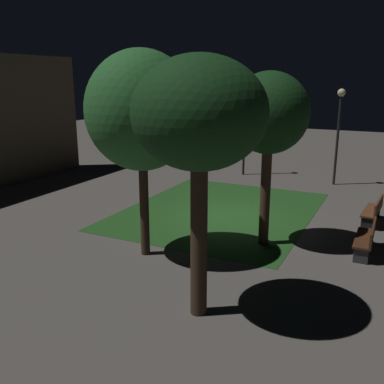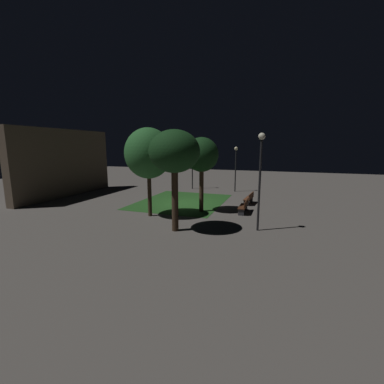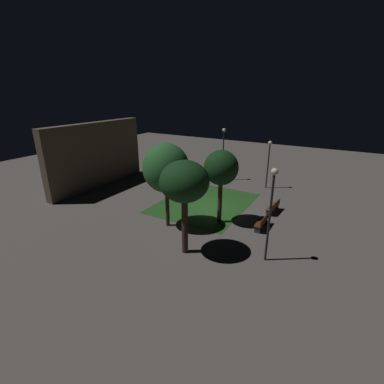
{
  "view_description": "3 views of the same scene",
  "coord_description": "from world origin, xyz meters",
  "px_view_note": "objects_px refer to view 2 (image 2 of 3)",
  "views": [
    {
      "loc": [
        -14.0,
        -5.46,
        4.91
      ],
      "look_at": [
        -0.84,
        0.98,
        0.99
      ],
      "focal_mm": 39.79,
      "sensor_mm": 36.0,
      "label": 1
    },
    {
      "loc": [
        -18.91,
        -7.28,
        4.54
      ],
      "look_at": [
        0.8,
        -0.35,
        0.8
      ],
      "focal_mm": 24.09,
      "sensor_mm": 36.0,
      "label": 2
    },
    {
      "loc": [
        -18.13,
        -9.15,
        8.73
      ],
      "look_at": [
        -0.56,
        1.04,
        1.2
      ],
      "focal_mm": 25.67,
      "sensor_mm": 36.0,
      "label": 3
    }
  ],
  "objects_px": {
    "bench_front_left": "(244,206)",
    "tree_tall_center": "(148,154)",
    "lamp_post_near_wall": "(192,156)",
    "tree_lawn_side": "(202,155)",
    "lamp_post_plaza_west": "(236,161)",
    "lamp_post_path_center": "(260,167)",
    "bench_corner": "(249,198)",
    "tree_back_left": "(174,153)"
  },
  "relations": [
    {
      "from": "bench_front_left",
      "to": "tree_tall_center",
      "type": "bearing_deg",
      "value": 116.33
    },
    {
      "from": "bench_front_left",
      "to": "lamp_post_near_wall",
      "type": "relative_size",
      "value": 0.34
    },
    {
      "from": "tree_lawn_side",
      "to": "lamp_post_plaza_west",
      "type": "distance_m",
      "value": 8.9
    },
    {
      "from": "tree_tall_center",
      "to": "bench_front_left",
      "type": "bearing_deg",
      "value": -63.67
    },
    {
      "from": "tree_lawn_side",
      "to": "lamp_post_near_wall",
      "type": "height_order",
      "value": "lamp_post_near_wall"
    },
    {
      "from": "tree_lawn_side",
      "to": "lamp_post_path_center",
      "type": "xyz_separation_m",
      "value": [
        -2.96,
        -4.14,
        -0.44
      ]
    },
    {
      "from": "lamp_post_plaza_west",
      "to": "bench_front_left",
      "type": "bearing_deg",
      "value": -165.83
    },
    {
      "from": "tree_tall_center",
      "to": "tree_lawn_side",
      "type": "relative_size",
      "value": 1.11
    },
    {
      "from": "lamp_post_near_wall",
      "to": "bench_corner",
      "type": "bearing_deg",
      "value": -129.11
    },
    {
      "from": "tree_back_left",
      "to": "lamp_post_path_center",
      "type": "bearing_deg",
      "value": -70.22
    },
    {
      "from": "tree_back_left",
      "to": "tree_tall_center",
      "type": "xyz_separation_m",
      "value": [
        2.22,
        2.74,
        -0.14
      ]
    },
    {
      "from": "lamp_post_path_center",
      "to": "lamp_post_near_wall",
      "type": "bearing_deg",
      "value": 33.64
    },
    {
      "from": "tree_back_left",
      "to": "lamp_post_plaza_west",
      "type": "relative_size",
      "value": 1.2
    },
    {
      "from": "bench_front_left",
      "to": "lamp_post_plaza_west",
      "type": "xyz_separation_m",
      "value": [
        8.24,
        2.08,
        2.57
      ]
    },
    {
      "from": "tree_lawn_side",
      "to": "lamp_post_path_center",
      "type": "relative_size",
      "value": 0.99
    },
    {
      "from": "bench_front_left",
      "to": "tree_back_left",
      "type": "height_order",
      "value": "tree_back_left"
    },
    {
      "from": "tree_lawn_side",
      "to": "lamp_post_plaza_west",
      "type": "height_order",
      "value": "tree_lawn_side"
    },
    {
      "from": "tree_back_left",
      "to": "lamp_post_path_center",
      "type": "xyz_separation_m",
      "value": [
        1.52,
        -4.22,
        -0.73
      ]
    },
    {
      "from": "lamp_post_path_center",
      "to": "lamp_post_plaza_west",
      "type": "relative_size",
      "value": 1.16
    },
    {
      "from": "bench_front_left",
      "to": "lamp_post_near_wall",
      "type": "distance_m",
      "value": 11.19
    },
    {
      "from": "lamp_post_plaza_west",
      "to": "tree_lawn_side",
      "type": "bearing_deg",
      "value": 174.73
    },
    {
      "from": "tree_tall_center",
      "to": "lamp_post_plaza_west",
      "type": "height_order",
      "value": "tree_tall_center"
    },
    {
      "from": "tree_back_left",
      "to": "lamp_post_plaza_west",
      "type": "distance_m",
      "value": 13.38
    },
    {
      "from": "tree_lawn_side",
      "to": "lamp_post_plaza_west",
      "type": "xyz_separation_m",
      "value": [
        8.82,
        -0.81,
        -0.86
      ]
    },
    {
      "from": "tree_back_left",
      "to": "tree_lawn_side",
      "type": "bearing_deg",
      "value": -1.07
    },
    {
      "from": "bench_corner",
      "to": "tree_back_left",
      "type": "height_order",
      "value": "tree_back_left"
    },
    {
      "from": "bench_front_left",
      "to": "tree_lawn_side",
      "type": "distance_m",
      "value": 4.52
    },
    {
      "from": "lamp_post_near_wall",
      "to": "lamp_post_path_center",
      "type": "bearing_deg",
      "value": -146.36
    },
    {
      "from": "bench_corner",
      "to": "tree_lawn_side",
      "type": "xyz_separation_m",
      "value": [
        -3.54,
        2.9,
        3.43
      ]
    },
    {
      "from": "tree_tall_center",
      "to": "lamp_post_near_wall",
      "type": "relative_size",
      "value": 1.08
    },
    {
      "from": "tree_lawn_side",
      "to": "lamp_post_near_wall",
      "type": "xyz_separation_m",
      "value": [
        9.0,
        3.82,
        -0.4
      ]
    },
    {
      "from": "bench_corner",
      "to": "tree_lawn_side",
      "type": "bearing_deg",
      "value": 140.72
    },
    {
      "from": "tree_tall_center",
      "to": "tree_lawn_side",
      "type": "height_order",
      "value": "tree_tall_center"
    },
    {
      "from": "tree_back_left",
      "to": "tree_tall_center",
      "type": "distance_m",
      "value": 3.53
    },
    {
      "from": "tree_tall_center",
      "to": "lamp_post_path_center",
      "type": "relative_size",
      "value": 1.09
    },
    {
      "from": "tree_tall_center",
      "to": "tree_lawn_side",
      "type": "distance_m",
      "value": 3.62
    },
    {
      "from": "bench_corner",
      "to": "tree_lawn_side",
      "type": "relative_size",
      "value": 0.36
    },
    {
      "from": "bench_corner",
      "to": "lamp_post_plaza_west",
      "type": "relative_size",
      "value": 0.41
    },
    {
      "from": "bench_front_left",
      "to": "lamp_post_path_center",
      "type": "xyz_separation_m",
      "value": [
        -3.54,
        -1.24,
        2.99
      ]
    },
    {
      "from": "bench_corner",
      "to": "lamp_post_plaza_west",
      "type": "bearing_deg",
      "value": 21.51
    },
    {
      "from": "bench_corner",
      "to": "tree_back_left",
      "type": "distance_m",
      "value": 9.33
    },
    {
      "from": "lamp_post_near_wall",
      "to": "lamp_post_plaza_west",
      "type": "relative_size",
      "value": 1.18
    }
  ]
}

